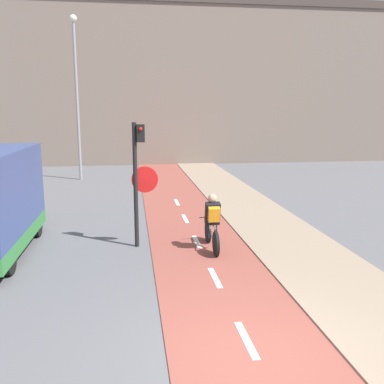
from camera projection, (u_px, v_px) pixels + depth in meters
The scene contains 6 objects.
ground_plane at pixel (256, 359), 6.08m from camera, with size 120.00×120.00×0.00m, color #5B5B60.
bike_lane at pixel (256, 359), 6.08m from camera, with size 2.50×60.00×0.02m.
building_row_background at pixel (154, 84), 29.01m from camera, with size 60.00×5.20×10.41m.
traffic_light_pole at pixel (139, 171), 10.75m from camera, with size 0.67×0.25×3.19m.
street_lamp_far at pixel (76, 83), 20.83m from camera, with size 0.36×0.36×7.93m.
cyclist_near at pixel (212, 223), 10.72m from camera, with size 0.46×1.72×1.44m.
Camera 1 is at (-1.68, -5.33, 3.50)m, focal length 40.00 mm.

